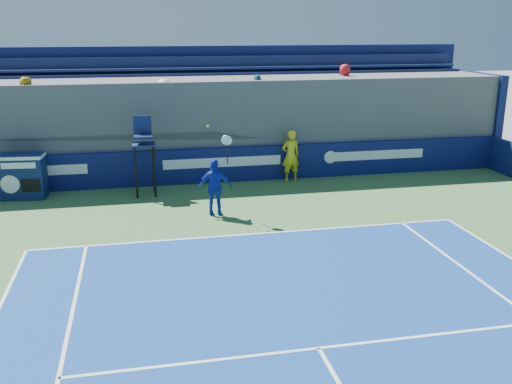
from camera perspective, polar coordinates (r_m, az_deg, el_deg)
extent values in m
imported|color=yellow|center=(19.45, 3.49, 3.66)|extent=(0.70, 0.51, 1.76)
cube|color=white|center=(14.61, -0.31, -4.22)|extent=(10.97, 0.07, 0.00)
cube|color=white|center=(9.82, 6.30, -15.25)|extent=(8.23, 0.07, 0.00)
cube|color=#0D124D|center=(19.36, -3.38, 2.71)|extent=(20.40, 0.20, 1.20)
cube|color=white|center=(19.32, -21.23, 1.95)|extent=(3.20, 0.01, 0.32)
cube|color=white|center=(19.23, -3.34, 2.99)|extent=(4.00, 0.01, 0.32)
cube|color=white|center=(20.73, 11.90, 3.64)|extent=(3.60, 0.01, 0.32)
cylinder|color=white|center=(20.12, 7.44, 3.47)|extent=(0.44, 0.01, 0.44)
cube|color=#0F1D4E|center=(18.88, -22.26, 1.47)|extent=(1.36, 0.82, 1.40)
cube|color=white|center=(18.75, -22.47, 3.33)|extent=(1.38, 0.84, 0.10)
cylinder|color=white|center=(18.67, -23.39, 0.71)|extent=(0.56, 0.07, 0.56)
cube|color=black|center=(18.52, -21.60, 0.62)|extent=(0.55, 0.07, 0.40)
cube|color=white|center=(18.45, -22.69, 2.44)|extent=(1.00, 0.11, 0.18)
cylinder|color=black|center=(17.82, -11.90, 1.85)|extent=(0.07, 0.07, 1.60)
cylinder|color=black|center=(17.83, -10.11, 1.96)|extent=(0.07, 0.07, 1.60)
cylinder|color=black|center=(18.36, -11.94, 2.27)|extent=(0.07, 0.07, 1.60)
cylinder|color=black|center=(18.37, -10.20, 2.38)|extent=(0.07, 0.07, 1.60)
cube|color=#0F1A4D|center=(17.91, -11.18, 4.69)|extent=(0.71, 0.71, 0.06)
cube|color=#131848|center=(17.77, -11.21, 5.42)|extent=(0.56, 0.46, 0.08)
cube|color=#131B49|center=(18.07, -11.30, 6.56)|extent=(0.55, 0.07, 0.60)
imported|color=#142BA3|center=(15.88, -4.09, 0.45)|extent=(1.00, 0.55, 1.61)
cylinder|color=black|center=(15.57, -2.90, 3.51)|extent=(0.07, 0.16, 0.39)
torus|color=silver|center=(15.40, -2.96, 5.20)|extent=(0.31, 0.19, 0.29)
cylinder|color=silver|center=(15.40, -2.96, 5.20)|extent=(0.26, 0.14, 0.24)
sphere|color=yellow|center=(15.42, -4.83, 6.57)|extent=(0.07, 0.07, 0.07)
cube|color=#4C4C51|center=(20.99, -4.20, 6.80)|extent=(20.40, 3.60, 3.38)
cube|color=#4C4C51|center=(19.71, -3.66, 5.55)|extent=(20.40, 0.90, 0.55)
cube|color=#121D45|center=(19.53, -3.64, 6.87)|extent=(20.00, 0.45, 0.08)
cube|color=#121D45|center=(19.74, -3.76, 7.56)|extent=(20.00, 0.06, 0.45)
cube|color=#4C4C51|center=(20.49, -4.05, 7.52)|extent=(20.40, 0.90, 0.55)
cube|color=#121D45|center=(20.33, -4.04, 8.80)|extent=(20.00, 0.45, 0.08)
cube|color=#121D45|center=(20.55, -4.15, 9.44)|extent=(20.00, 0.06, 0.45)
cube|color=#4C4C51|center=(21.30, -4.42, 9.34)|extent=(20.40, 0.90, 0.55)
cube|color=#121D45|center=(21.15, -4.41, 10.59)|extent=(20.00, 0.45, 0.08)
cube|color=#121D45|center=(21.38, -4.51, 11.18)|extent=(20.00, 0.06, 0.45)
cube|color=#4C4C51|center=(22.13, -4.76, 11.02)|extent=(20.40, 0.90, 0.55)
cube|color=#121D45|center=(22.00, -4.75, 12.23)|extent=(20.00, 0.45, 0.08)
cube|color=#121D45|center=(22.23, -4.85, 12.79)|extent=(20.00, 0.06, 0.45)
cube|color=#0C1647|center=(22.83, -4.89, 8.84)|extent=(20.80, 0.30, 4.40)
cube|color=#0C1647|center=(24.57, 20.68, 7.21)|extent=(0.30, 3.90, 3.40)
imported|color=yellow|center=(19.58, -21.92, 7.95)|extent=(0.97, 0.80, 1.84)
imported|color=silver|center=(19.31, -9.09, 8.59)|extent=(1.19, 0.83, 1.69)
imported|color=teal|center=(19.70, 0.20, 9.09)|extent=(1.06, 0.46, 1.79)
imported|color=#B3191F|center=(21.48, 8.84, 10.56)|extent=(0.81, 0.63, 1.48)
imported|color=black|center=(22.02, 17.31, 8.75)|extent=(0.57, 0.40, 1.51)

